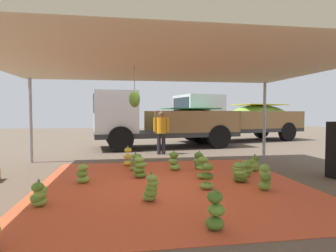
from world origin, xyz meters
TOP-DOWN VIEW (x-y plane):
  - ground_plane at (0.00, 3.00)m, footprint 40.00×40.00m
  - tarp_orange at (0.00, 0.00)m, footprint 5.52×5.57m
  - tent_canopy at (-0.00, -0.08)m, footprint 8.00×7.00m
  - banana_bunch_0 at (1.49, -0.05)m, footprint 0.39×0.40m
  - banana_bunch_1 at (-2.35, -1.07)m, footprint 0.33×0.33m
  - banana_bunch_2 at (2.36, 1.04)m, footprint 0.33×0.33m
  - banana_bunch_3 at (0.30, 1.42)m, footprint 0.40×0.37m
  - banana_bunch_4 at (0.63, -0.48)m, footprint 0.33×0.33m
  - banana_bunch_5 at (1.71, -0.75)m, footprint 0.33×0.31m
  - banana_bunch_6 at (0.99, 1.46)m, footprint 0.40×0.39m
  - banana_bunch_7 at (0.17, -2.35)m, footprint 0.32×0.31m
  - banana_bunch_8 at (-0.54, -1.07)m, footprint 0.36×0.36m
  - banana_bunch_10 at (0.80, 0.39)m, footprint 0.43×0.43m
  - banana_bunch_11 at (-0.89, 2.25)m, footprint 0.33×0.32m
  - banana_bunch_12 at (-1.88, 0.40)m, footprint 0.34×0.34m
  - banana_bunch_13 at (-0.64, 0.72)m, footprint 0.42×0.40m
  - banana_bunch_14 at (-0.69, 1.60)m, footprint 0.39×0.39m
  - banana_bunch_15 at (1.89, 0.45)m, footprint 0.31×0.31m
  - cargo_truck_main at (0.52, 6.44)m, footprint 6.32×3.03m
  - cargo_truck_far at (4.97, 8.58)m, footprint 7.26×3.77m
  - worker_0 at (0.35, 4.40)m, footprint 0.58×0.35m

SIDE VIEW (x-z plane):
  - ground_plane at x=0.00m, z-range 0.00..0.00m
  - tarp_orange at x=0.00m, z-range 0.00..0.01m
  - banana_bunch_2 at x=2.36m, z-range -0.03..0.41m
  - banana_bunch_15 at x=1.89m, z-range -0.02..0.42m
  - banana_bunch_12 at x=-1.88m, z-range -0.03..0.43m
  - banana_bunch_1 at x=-2.35m, z-range -0.02..0.42m
  - banana_bunch_14 at x=-0.69m, z-range -0.04..0.45m
  - banana_bunch_0 at x=1.49m, z-range -0.02..0.46m
  - banana_bunch_8 at x=-0.54m, z-range -0.03..0.48m
  - banana_bunch_6 at x=0.99m, z-range -0.02..0.48m
  - banana_bunch_3 at x=0.30m, z-range -0.03..0.49m
  - banana_bunch_13 at x=-0.64m, z-range -0.03..0.51m
  - banana_bunch_7 at x=0.17m, z-range -0.03..0.51m
  - banana_bunch_10 at x=0.80m, z-range -0.04..0.52m
  - banana_bunch_4 at x=0.63m, z-range -0.04..0.53m
  - banana_bunch_11 at x=-0.89m, z-range -0.04..0.53m
  - banana_bunch_5 at x=1.71m, z-range -0.02..0.53m
  - worker_0 at x=0.35m, z-range 0.13..1.70m
  - cargo_truck_main at x=0.52m, z-range -0.02..2.38m
  - cargo_truck_far at x=4.97m, z-range 0.05..2.45m
  - tent_canopy at x=0.00m, z-range 1.23..3.86m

